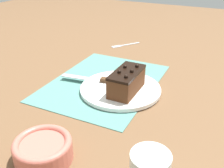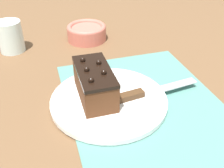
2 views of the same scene
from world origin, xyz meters
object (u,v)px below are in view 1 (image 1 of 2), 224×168
object	(u,v)px
small_bowl	(43,149)
serving_knife	(101,80)
cake_plate	(120,89)
chocolate_cake	(127,81)
dessert_fork	(123,45)

from	to	relation	value
small_bowl	serving_knife	bearing A→B (deg)	-171.96
cake_plate	serving_knife	xyz separation A→B (m)	(-0.01, -0.08, 0.01)
cake_plate	small_bowl	world-z (taller)	small_bowl
cake_plate	chocolate_cake	size ratio (longest dim) A/B	1.79
chocolate_cake	dessert_fork	world-z (taller)	chocolate_cake
cake_plate	dessert_fork	xyz separation A→B (m)	(-0.42, -0.17, -0.01)
cake_plate	serving_knife	bearing A→B (deg)	-97.43
cake_plate	dessert_fork	size ratio (longest dim) A/B	2.02
serving_knife	dessert_fork	bearing A→B (deg)	6.01
small_bowl	dessert_fork	bearing A→B (deg)	-169.38
chocolate_cake	dessert_fork	distance (m)	0.48
dessert_fork	chocolate_cake	bearing A→B (deg)	151.60
serving_knife	small_bowl	distance (m)	0.37
cake_plate	small_bowl	xyz separation A→B (m)	(0.35, -0.03, 0.02)
serving_knife	dessert_fork	xyz separation A→B (m)	(-0.41, -0.09, -0.02)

